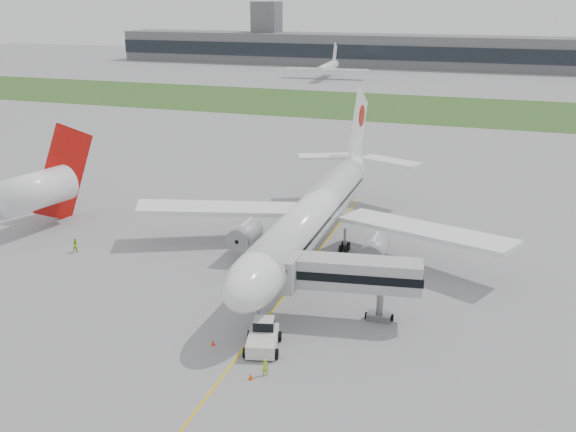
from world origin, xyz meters
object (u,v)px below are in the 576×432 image
(airliner, at_px, (316,212))
(pushback_tug, at_px, (263,336))
(neighbor_aircraft, at_px, (39,189))
(jet_bridge, at_px, (342,274))
(ground_crew_near, at_px, (265,367))

(airliner, bearing_deg, pushback_tug, -86.03)
(pushback_tug, relative_size, neighbor_aircraft, 0.29)
(jet_bridge, bearing_deg, pushback_tug, -135.32)
(ground_crew_near, distance_m, neighbor_aircraft, 48.82)
(pushback_tug, distance_m, neighbor_aircraft, 45.17)
(ground_crew_near, relative_size, neighbor_aircraft, 0.09)
(airliner, distance_m, ground_crew_near, 27.86)
(airliner, relative_size, jet_bridge, 3.71)
(airliner, xyz_separation_m, ground_crew_near, (3.37, -27.22, -4.87))
(airliner, height_order, ground_crew_near, airliner)
(airliner, xyz_separation_m, pushback_tug, (1.59, -22.89, -4.56))
(jet_bridge, bearing_deg, ground_crew_near, -116.24)
(pushback_tug, xyz_separation_m, jet_bridge, (5.49, 7.39, 3.90))
(pushback_tug, height_order, jet_bridge, jet_bridge)
(airliner, height_order, neighbor_aircraft, airliner)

